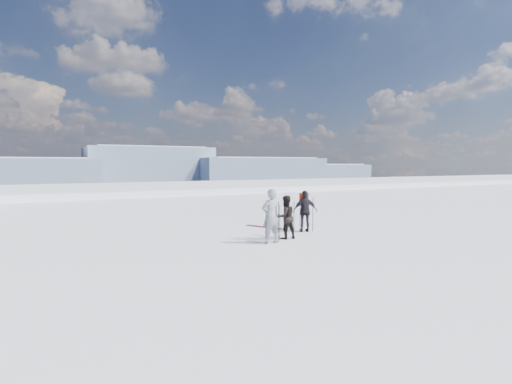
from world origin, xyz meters
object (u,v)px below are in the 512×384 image
at_px(skier_dark, 285,217).
at_px(skier_pack, 305,211).
at_px(skis_loose, 264,227).
at_px(skier_grey, 271,216).

relative_size(skier_dark, skier_pack, 0.95).
xyz_separation_m(skier_pack, skis_loose, (-0.89, 1.64, -0.78)).
bearing_deg(skier_pack, skier_dark, 53.26).
height_order(skier_grey, skier_dark, skier_grey).
bearing_deg(skier_dark, skier_grey, 28.70).
distance_m(skier_grey, skier_dark, 0.95).
relative_size(skier_grey, skier_dark, 1.19).
height_order(skier_dark, skier_pack, skier_pack).
bearing_deg(skier_pack, skier_grey, 51.79).
relative_size(skier_grey, skis_loose, 1.12).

